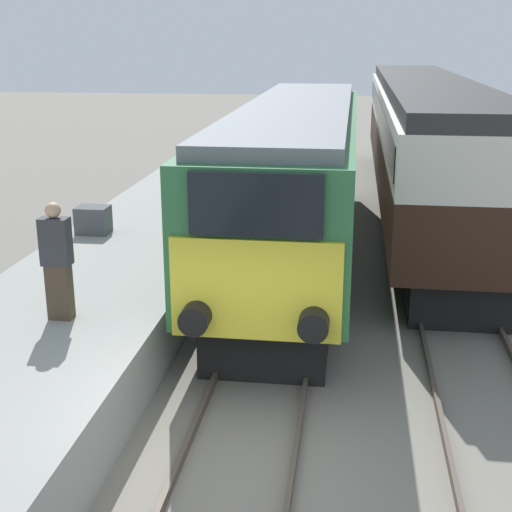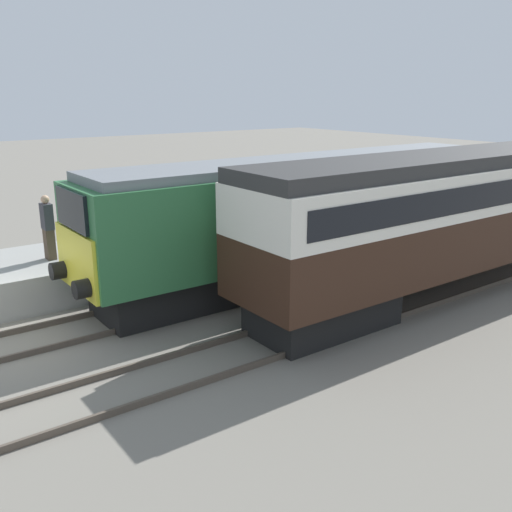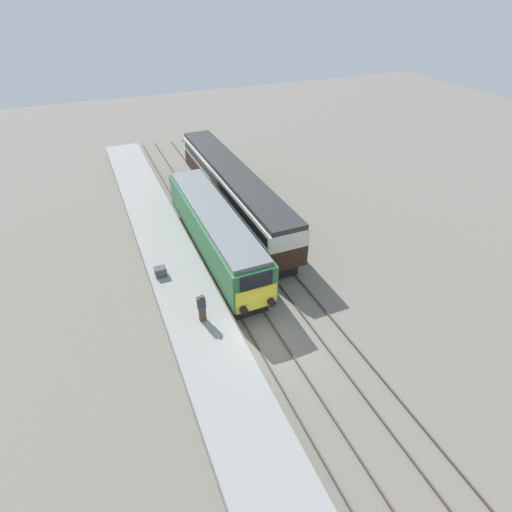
# 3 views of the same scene
# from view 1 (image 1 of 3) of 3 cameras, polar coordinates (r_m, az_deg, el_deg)

# --- Properties ---
(ground_plane) EXTENTS (120.00, 120.00, 0.00)m
(ground_plane) POSITION_cam_1_polar(r_m,az_deg,el_deg) (9.21, -1.83, -17.42)
(ground_plane) COLOR slate
(platform_left) EXTENTS (3.50, 50.00, 1.04)m
(platform_left) POSITION_cam_1_polar(r_m,az_deg,el_deg) (16.81, -8.44, 0.73)
(platform_left) COLOR gray
(platform_left) RESTS_ON ground_plane
(rails_near_track) EXTENTS (1.51, 60.00, 0.14)m
(rails_near_track) POSITION_cam_1_polar(r_m,az_deg,el_deg) (13.56, 1.68, -5.19)
(rails_near_track) COLOR #4C4238
(rails_near_track) RESTS_ON ground_plane
(rails_far_track) EXTENTS (1.50, 60.00, 0.14)m
(rails_far_track) POSITION_cam_1_polar(r_m,az_deg,el_deg) (13.66, 16.08, -5.73)
(rails_far_track) COLOR #4C4238
(rails_far_track) RESTS_ON ground_plane
(locomotive) EXTENTS (2.70, 15.12, 3.75)m
(locomotive) POSITION_cam_1_polar(r_m,az_deg,el_deg) (17.19, 3.32, 6.70)
(locomotive) COLOR black
(locomotive) RESTS_ON ground_plane
(passenger_carriage) EXTENTS (2.75, 20.37, 4.02)m
(passenger_carriage) POSITION_cam_1_polar(r_m,az_deg,el_deg) (22.61, 13.22, 9.67)
(passenger_carriage) COLOR black
(passenger_carriage) RESTS_ON ground_plane
(person_on_platform) EXTENTS (0.44, 0.26, 1.84)m
(person_on_platform) POSITION_cam_1_polar(r_m,az_deg,el_deg) (11.20, -15.62, -0.42)
(person_on_platform) COLOR #473828
(person_on_platform) RESTS_ON platform_left
(luggage_crate) EXTENTS (0.70, 0.56, 0.60)m
(luggage_crate) POSITION_cam_1_polar(r_m,az_deg,el_deg) (16.17, -12.89, 2.83)
(luggage_crate) COLOR #4C4C51
(luggage_crate) RESTS_ON platform_left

